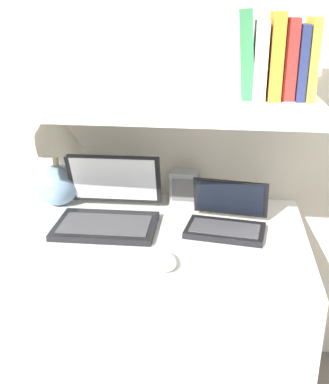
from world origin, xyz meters
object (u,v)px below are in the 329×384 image
book_green (246,54)px  router_box (184,187)px  laptop_small (227,220)px  book_yellow (310,59)px  computer_mouse (164,260)px  table_lamp (55,149)px  book_red (289,59)px  book_orange (275,56)px  laptop_large (109,210)px  book_navy (301,62)px  book_white (260,60)px

book_green → router_box: bearing=134.7°
laptop_small → router_box: (-0.16, 0.22, 0.03)m
book_yellow → book_green: 0.18m
computer_mouse → book_yellow: 0.71m
table_lamp → router_box: table_lamp is taller
book_red → book_orange: bearing=180.0°
book_green → book_red: bearing=-0.0°
book_orange → book_green: size_ratio=0.96×
laptop_small → book_orange: bearing=12.0°
laptop_large → book_orange: (0.51, 0.02, 0.50)m
book_yellow → laptop_small: bearing=-173.5°
laptop_small → book_navy: size_ratio=1.31×
book_orange → book_white: 0.04m
computer_mouse → book_white: 0.64m
book_navy → book_green: book_green is taller
book_yellow → book_red: (-0.06, 0.00, -0.00)m
laptop_small → router_box: size_ratio=2.26×
table_lamp → book_red: 0.85m
computer_mouse → book_green: size_ratio=0.53×
computer_mouse → book_navy: book_navy is taller
table_lamp → book_red: size_ratio=1.61×
book_navy → book_orange: book_orange is taller
book_navy → router_box: bearing=150.8°
laptop_small → router_box: 0.27m
laptop_small → book_navy: (0.19, 0.02, 0.50)m
router_box → book_navy: bearing=-29.2°
laptop_large → book_white: 0.68m
laptop_large → laptop_small: (0.39, -0.00, -0.01)m
laptop_small → book_white: book_white is taller
table_lamp → router_box: size_ratio=3.02×
laptop_large → table_lamp: bearing=148.3°
laptop_large → laptop_small: laptop_large is taller
book_red → book_orange: 0.04m
book_navy → book_orange: 0.08m
laptop_small → router_box: bearing=126.2°
book_green → table_lamp: bearing=170.0°
table_lamp → book_navy: bearing=-8.1°
laptop_small → book_white: 0.51m
table_lamp → book_white: (0.69, -0.11, 0.33)m
table_lamp → book_orange: size_ratio=1.50×
laptop_large → book_red: 0.74m
table_lamp → router_box: bearing=9.9°
table_lamp → book_white: size_ratio=1.67×
laptop_large → book_white: size_ratio=1.54×
book_navy → book_red: size_ratio=0.92×
table_lamp → book_red: book_red is taller
router_box → book_green: 0.56m
computer_mouse → book_green: bearing=54.2°
table_lamp → router_box: (0.46, 0.08, -0.15)m
laptop_large → router_box: bearing=43.0°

